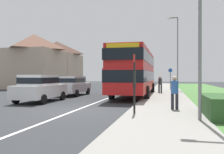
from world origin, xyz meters
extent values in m
plane|color=#2D3033|center=(0.00, 0.00, 0.00)|extent=(120.00, 120.00, 0.00)
cube|color=silver|center=(0.00, 8.00, 0.00)|extent=(0.14, 60.00, 0.01)
cube|color=gray|center=(4.20, 6.00, 0.06)|extent=(3.20, 68.00, 0.12)
cube|color=#2D5128|center=(6.30, -0.79, 0.45)|extent=(1.10, 3.15, 0.90)
cube|color=red|center=(1.72, 8.85, 1.32)|extent=(2.50, 11.43, 1.65)
cube|color=red|center=(1.72, 8.85, 2.92)|extent=(2.45, 11.20, 1.55)
cube|color=black|center=(1.72, 8.85, 1.65)|extent=(2.52, 11.48, 0.76)
cube|color=black|center=(1.72, 8.85, 3.00)|extent=(2.52, 11.48, 0.72)
cube|color=gold|center=(1.72, 3.20, 3.42)|extent=(2.00, 0.08, 0.44)
cylinder|color=black|center=(0.47, 12.39, 0.50)|extent=(0.30, 1.00, 1.00)
cylinder|color=black|center=(2.97, 12.39, 0.50)|extent=(0.30, 1.00, 1.00)
cylinder|color=black|center=(0.47, 5.71, 0.50)|extent=(0.30, 1.00, 1.00)
cylinder|color=black|center=(2.97, 5.71, 0.50)|extent=(0.30, 1.00, 1.00)
cube|color=silver|center=(-3.62, 3.10, 0.70)|extent=(1.83, 4.22, 0.80)
cube|color=silver|center=(-3.62, 2.89, 1.42)|extent=(1.61, 2.32, 0.65)
cube|color=black|center=(-3.62, 2.89, 1.39)|extent=(1.65, 2.35, 0.36)
cylinder|color=black|center=(-4.52, 4.41, 0.30)|extent=(0.20, 0.60, 0.60)
cylinder|color=black|center=(-2.73, 4.41, 0.30)|extent=(0.20, 0.60, 0.60)
cylinder|color=black|center=(-4.52, 1.79, 0.30)|extent=(0.20, 0.60, 0.60)
cylinder|color=black|center=(-2.73, 1.79, 0.30)|extent=(0.20, 0.60, 0.60)
cube|color=#B7B7BC|center=(-3.53, 8.23, 0.67)|extent=(1.80, 4.52, 0.74)
cube|color=#B7B7BC|center=(-3.53, 8.00, 1.34)|extent=(1.58, 2.49, 0.60)
cube|color=black|center=(-3.53, 8.00, 1.31)|extent=(1.62, 2.51, 0.34)
cylinder|color=black|center=(-4.41, 9.63, 0.30)|extent=(0.20, 0.60, 0.60)
cylinder|color=black|center=(-2.65, 9.63, 0.30)|extent=(0.20, 0.60, 0.60)
cylinder|color=black|center=(-4.41, 6.83, 0.30)|extent=(0.20, 0.60, 0.60)
cylinder|color=black|center=(-2.65, 6.83, 0.30)|extent=(0.20, 0.60, 0.60)
cylinder|color=#23232D|center=(4.57, 0.55, 0.42)|extent=(0.14, 0.14, 0.85)
cylinder|color=#23232D|center=(4.77, 0.55, 0.42)|extent=(0.14, 0.14, 0.85)
cylinder|color=#2D599E|center=(4.67, 0.55, 1.15)|extent=(0.34, 0.34, 0.60)
sphere|color=tan|center=(4.67, 0.55, 1.56)|extent=(0.22, 0.22, 0.22)
cylinder|color=#23232D|center=(3.61, 11.34, 0.42)|extent=(0.14, 0.14, 0.85)
cylinder|color=#23232D|center=(3.81, 11.34, 0.42)|extent=(0.14, 0.14, 0.85)
cylinder|color=#333338|center=(3.71, 11.34, 1.15)|extent=(0.34, 0.34, 0.60)
sphere|color=tan|center=(3.71, 11.34, 1.56)|extent=(0.22, 0.22, 0.22)
cylinder|color=black|center=(3.00, -1.01, 1.30)|extent=(0.09, 0.09, 2.60)
cube|color=red|center=(3.00, -1.01, 2.40)|extent=(0.04, 0.44, 0.32)
cube|color=black|center=(3.00, -0.99, 1.55)|extent=(0.06, 0.52, 0.68)
cylinder|color=slate|center=(4.69, 16.84, 1.05)|extent=(0.08, 0.08, 2.10)
cylinder|color=blue|center=(4.69, 16.84, 2.30)|extent=(0.44, 0.03, 0.44)
cylinder|color=slate|center=(5.46, -1.97, 3.48)|extent=(0.12, 0.12, 6.97)
cylinder|color=slate|center=(5.44, 15.92, 4.02)|extent=(0.12, 0.12, 8.04)
cube|color=slate|center=(4.99, 15.92, 7.99)|extent=(0.90, 0.10, 0.10)
cube|color=silver|center=(4.54, 15.92, 7.92)|extent=(0.36, 0.20, 0.14)
cube|color=tan|center=(-13.27, 18.26, 2.58)|extent=(6.69, 6.75, 5.16)
pyramid|color=brown|center=(-13.27, 18.26, 6.24)|extent=(6.69, 6.75, 2.15)
cube|color=tan|center=(-13.27, 25.14, 2.58)|extent=(6.69, 6.75, 5.16)
pyramid|color=#4C3328|center=(-13.27, 25.14, 6.24)|extent=(6.69, 6.75, 2.15)
camera|label=1|loc=(4.32, -10.89, 1.68)|focal=38.36mm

